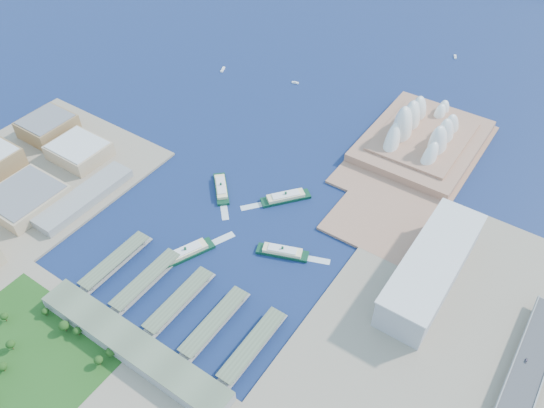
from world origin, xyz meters
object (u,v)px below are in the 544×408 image
Objects in this scene: ferry_c at (186,251)px; car_c at (526,361)px; toaster_building at (431,268)px; ferry_d at (282,250)px; opera_house at (426,125)px; ferry_a at (221,187)px; ferry_b at (286,196)px.

car_c is (316.83, 61.86, 9.82)m from ferry_c.
toaster_building is 2.92× the size of ferry_d.
ferry_d is 12.11× the size of car_c.
opera_house is 262.43m from ferry_a.
toaster_building is 2.91× the size of ferry_a.
opera_house is at bearing -89.16° from ferry_c.
ferry_a is (-247.59, -8.10, -15.46)m from toaster_building.
opera_house is 310.38m from car_c.
ferry_b is at bearing -116.02° from opera_house.
opera_house is at bearing -31.19° from ferry_d.
ferry_b is 1.07× the size of ferry_d.
toaster_building reaches higher than car_c.
car_c is (237.13, 4.92, 10.47)m from ferry_d.
ferry_d is at bearing -178.81° from car_c.
car_c is at bearing -51.96° from opera_house.
opera_house reaches higher than ferry_b.
ferry_a is 0.94× the size of ferry_b.
opera_house is 3.01× the size of ferry_c.
ferry_c is (31.76, -97.85, 0.62)m from ferry_a.
car_c is (278.63, -64.55, 10.14)m from ferry_b.
ferry_d is (79.70, 56.95, -0.64)m from ferry_c.
toaster_building is 145.51m from ferry_d.
ferry_c is 97.95m from ferry_d.
ferry_a is at bearing -178.13° from toaster_building.
car_c reaches higher than ferry_c.
toaster_building is at bearing -90.90° from ferry_d.
ferry_a is at bearing -118.93° from ferry_b.
car_c is (191.00, -244.09, -16.51)m from opera_house.
opera_house is 331.87m from ferry_c.
ferry_b is (-177.63, 20.46, -15.15)m from toaster_building.
ferry_d is (-46.13, -249.01, -26.98)m from opera_house.
ferry_d is 237.41m from car_c.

